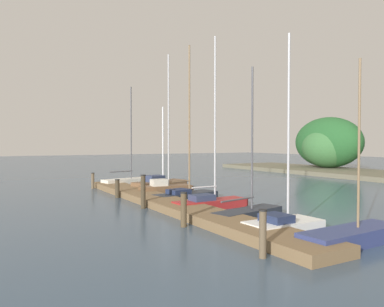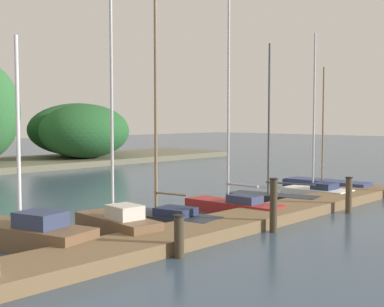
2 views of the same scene
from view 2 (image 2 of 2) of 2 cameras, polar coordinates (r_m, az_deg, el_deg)
dock_pier at (r=16.31m, az=5.72°, el=-7.22°), size 19.61×1.80×0.35m
sailboat_1 at (r=14.21m, az=-17.65°, el=-8.18°), size 2.07×4.03×5.39m
sailboat_2 at (r=14.88m, az=-8.28°, el=-7.27°), size 1.26×3.24×8.17m
sailboat_3 at (r=16.39m, az=-3.43°, el=-6.49°), size 1.77×4.05×8.31m
sailboat_4 at (r=18.39m, az=4.34°, el=-5.37°), size 1.09×3.85×7.98m
sailboat_5 at (r=20.59m, az=8.51°, el=-4.63°), size 1.71×3.69×6.14m
sailboat_6 at (r=22.45m, az=13.24°, el=-3.89°), size 1.35×2.93×6.78m
sailboat_7 at (r=24.72m, az=14.13°, el=-3.28°), size 1.26×4.10×5.60m
mooring_piling_1 at (r=12.56m, az=-1.41°, el=-8.95°), size 0.27×0.27×1.03m
mooring_piling_2 at (r=15.44m, az=8.83°, el=-5.54°), size 0.25×0.25×1.58m
mooring_piling_3 at (r=19.07m, az=16.63°, el=-4.33°), size 0.25×0.25×1.27m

